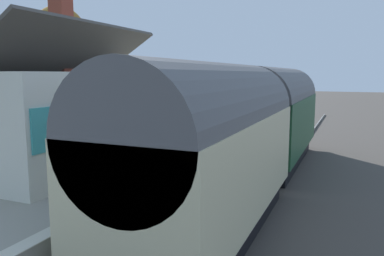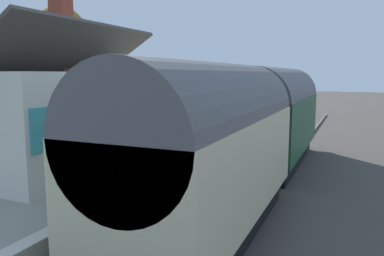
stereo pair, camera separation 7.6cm
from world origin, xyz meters
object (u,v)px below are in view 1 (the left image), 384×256
Objects in this scene: station_building at (47,117)px; planter_under_sign at (195,137)px; bench_platform_end at (222,116)px; bench_near_building at (174,131)px; lamp_post_platform at (217,87)px; planter_bench_right at (179,141)px; planter_edge_near at (226,115)px; planter_edge_far at (114,129)px; train at (253,126)px; station_sign_board at (241,107)px; tree_mid_background at (60,47)px; planter_bench_left at (153,136)px; planter_by_door at (188,113)px.

station_building is 6.12m from planter_under_sign.
bench_near_building is (-6.86, -0.03, 0.00)m from bench_platform_end.
station_building is 1.76× the size of lamp_post_platform.
lamp_post_platform is at bearing -8.08° from planter_bench_right.
planter_under_sign is (5.22, -2.94, -1.26)m from station_building.
planter_edge_near is 0.70× the size of planter_edge_far.
train is 6.95m from planter_edge_far.
station_sign_board is 0.19× the size of tree_mid_background.
planter_bench_left is (1.03, 4.54, -0.81)m from train.
planter_bench_left is 1.27m from planter_bench_right.
planter_bench_right is 12.11m from tree_mid_background.
planter_edge_near is at bearing -13.53° from planter_edge_far.
bench_platform_end is 1.00× the size of bench_near_building.
station_sign_board is at bearing -17.71° from bench_near_building.
station_sign_board is at bearing -34.85° from planter_edge_far.
planter_under_sign is (-0.79, -1.39, -0.05)m from bench_near_building.
lamp_post_platform is at bearing -35.45° from bench_near_building.
planter_by_door is 9.28m from planter_bench_left.
tree_mid_background is at bearing 110.43° from bench_platform_end.
train reaches higher than planter_bench_left.
station_building is at bearing 173.28° from bench_platform_end.
planter_edge_far is at bearing 125.48° from lamp_post_platform.
station_sign_board is (-3.35, -1.97, 0.81)m from planter_edge_near.
station_building is at bearing 175.12° from planter_edge_near.
planter_bench_left reaches higher than planter_bench_right.
station_building is 5.07m from planter_bench_left.
planter_under_sign reaches higher than planter_edge_near.
planter_edge_near is 0.09× the size of tree_mid_background.
planter_bench_left is 0.84× the size of planter_bench_right.
planter_edge_near is at bearing 2.04° from bench_near_building.
tree_mid_background is (5.67, 13.54, 3.45)m from train.
tree_mid_background is (4.27, 6.77, 4.11)m from planter_edge_far.
planter_edge_near is (9.90, 1.22, 0.06)m from planter_bench_right.
planter_bench_left is 0.55× the size of station_sign_board.
tree_mid_background is at bearing 57.72° from planter_edge_far.
planter_edge_near is at bearing 10.29° from planter_under_sign.
planter_edge_far is 7.45m from station_sign_board.
station_building is at bearing 165.86° from planter_bench_left.
planter_bench_left is at bearing 162.69° from station_sign_board.
planter_under_sign is 0.25× the size of lamp_post_platform.
planter_under_sign is 3.39m from lamp_post_platform.
tree_mid_background is at bearing 70.06° from bench_near_building.
tree_mid_background reaches higher than planter_by_door.
train is 3.27m from planter_under_sign.
lamp_post_platform is 0.43× the size of tree_mid_background.
planter_edge_far is (-9.44, 2.27, 0.19)m from planter_edge_near.
planter_by_door reaches higher than bench_platform_end.
bench_near_building is 8.19m from planter_by_door.
planter_bench_right is 0.94× the size of planter_edge_far.
tree_mid_background is at bearing 123.09° from planter_by_door.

